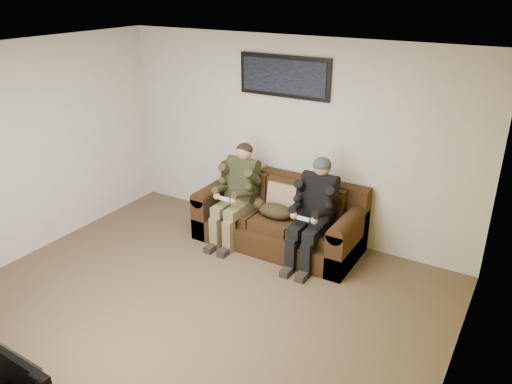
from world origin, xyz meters
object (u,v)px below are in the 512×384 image
Objects in this scene: cat at (274,210)px; television at (16,372)px; person_right at (315,206)px; person_left at (238,188)px; framed_poster at (284,76)px; sofa at (281,220)px.

television reaches higher than cat.
person_right is at bearing -1.39° from cat.
person_right is at bearing 0.02° from person_left.
cat is at bearing -71.39° from framed_poster.
person_left reaches higher than television.
person_left is at bearing 100.74° from television.
framed_poster reaches higher than person_right.
sofa is 3.81m from television.
sofa is 3.23× the size of cat.
framed_poster is at bearing 94.83° from television.
cat is at bearing 178.61° from person_right.
framed_poster reaches higher than person_left.
cat is 0.53× the size of framed_poster.
person_left reaches higher than sofa.
television is at bearing -89.58° from cat.
framed_poster is 4.37m from television.
framed_poster reaches higher than cat.
person_left is 1.95× the size of cat.
cat is (-0.56, 0.01, -0.19)m from person_right.
framed_poster is at bearing 58.61° from person_left.
person_left is at bearing -178.50° from cat.
person_right is 0.59m from cat.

